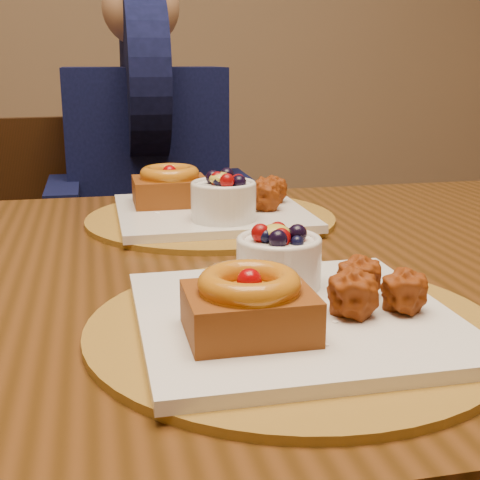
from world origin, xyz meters
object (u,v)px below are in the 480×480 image
object	(u,v)px
diner	(146,141)
dining_table	(242,321)
place_setting_near	(290,306)
place_setting_far	(209,205)
chair_far	(86,278)

from	to	relation	value
diner	dining_table	bearing A→B (deg)	-104.39
diner	place_setting_near	bearing A→B (deg)	-105.13
place_setting_far	chair_far	xyz separation A→B (m)	(-0.20, 0.62, -0.31)
place_setting_near	chair_far	size ratio (longest dim) A/B	0.44
dining_table	place_setting_near	xyz separation A→B (m)	(-0.00, -0.22, 0.10)
dining_table	place_setting_far	size ratio (longest dim) A/B	4.21
place_setting_near	dining_table	bearing A→B (deg)	89.36
chair_far	dining_table	bearing A→B (deg)	-80.88
place_setting_far	place_setting_near	bearing A→B (deg)	-89.91
place_setting_near	place_setting_far	bearing A→B (deg)	90.09
place_setting_near	chair_far	bearing A→B (deg)	100.95
place_setting_near	chair_far	xyz separation A→B (m)	(-0.20, 1.05, -0.30)
chair_far	diner	xyz separation A→B (m)	(0.16, 0.02, 0.33)
dining_table	place_setting_far	world-z (taller)	place_setting_far
chair_far	diner	bearing A→B (deg)	2.40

